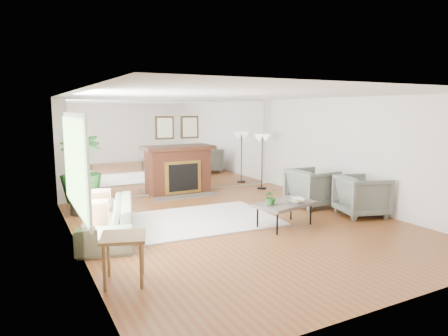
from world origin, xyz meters
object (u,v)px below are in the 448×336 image
potted_ficus (81,171)px  floor_lamp (262,142)px  coffee_table (285,205)px  sofa (107,219)px  armchair_front (362,196)px  fireplace (180,169)px  armchair_back (312,188)px  side_table (123,243)px

potted_ficus → floor_lamp: 4.94m
coffee_table → sofa: bearing=162.7°
armchair_front → floor_lamp: floor_lamp is taller
coffee_table → potted_ficus: potted_ficus is taller
fireplace → coffee_table: fireplace is taller
armchair_back → side_table: (-4.85, -2.08, 0.10)m
fireplace → sofa: size_ratio=0.93×
coffee_table → floor_lamp: bearing=63.7°
potted_ficus → floor_lamp: bearing=5.9°
armchair_back → floor_lamp: 2.42m
armchair_back → potted_ficus: potted_ficus is taller
floor_lamp → armchair_back: bearing=-92.5°
sofa → fireplace: bearing=151.9°
armchair_back → armchair_front: size_ratio=1.02×
coffee_table → potted_ficus: 4.32m
sofa → armchair_front: armchair_front is taller
armchair_front → side_table: armchair_front is taller
side_table → floor_lamp: size_ratio=0.46×
sofa → potted_ficus: (-0.15, 1.80, 0.62)m
armchair_back → armchair_front: armchair_back is taller
sofa → floor_lamp: bearing=130.2°
potted_ficus → armchair_front: bearing=-28.9°
side_table → sofa: bearing=84.4°
floor_lamp → fireplace: bearing=170.6°
sofa → armchair_back: (4.65, 0.05, 0.12)m
armchair_back → coffee_table: bearing=122.5°
fireplace → floor_lamp: (2.29, -0.38, 0.65)m
coffee_table → floor_lamp: size_ratio=0.85×
armchair_front → armchair_back: bearing=35.5°
side_table → floor_lamp: 6.62m
floor_lamp → coffee_table: bearing=-116.3°
sofa → potted_ficus: potted_ficus is taller
sofa → side_table: (-0.20, -2.03, 0.21)m
armchair_front → floor_lamp: (-0.31, 3.38, 0.88)m
sofa → floor_lamp: 5.37m
sofa → coffee_table: bearing=87.0°
sofa → armchair_back: 4.65m
armchair_front → side_table: 5.34m
fireplace → sofa: (-2.45, -2.69, -0.34)m
coffee_table → side_table: bearing=-162.4°
fireplace → potted_ficus: fireplace is taller
potted_ficus → sofa: bearing=-85.2°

